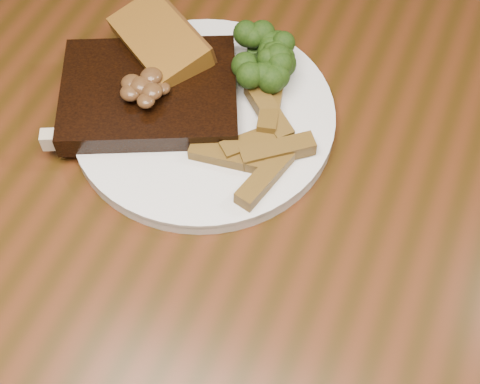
% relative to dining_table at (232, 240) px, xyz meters
% --- Properties ---
extents(dining_table, '(1.60, 0.90, 0.75)m').
position_rel_dining_table_xyz_m(dining_table, '(0.00, 0.00, 0.00)').
color(dining_table, '#441F0D').
rests_on(dining_table, ground).
extents(plate, '(0.32, 0.32, 0.01)m').
position_rel_dining_table_xyz_m(plate, '(-0.06, 0.07, 0.10)').
color(plate, white).
rests_on(plate, dining_table).
extents(steak, '(0.22, 0.20, 0.03)m').
position_rel_dining_table_xyz_m(steak, '(-0.12, 0.06, 0.12)').
color(steak, black).
rests_on(steak, plate).
extents(steak_bone, '(0.14, 0.08, 0.02)m').
position_rel_dining_table_xyz_m(steak_bone, '(-0.12, 0.00, 0.11)').
color(steak_bone, '#C3B497').
rests_on(steak_bone, plate).
extents(mushroom_pile, '(0.06, 0.06, 0.03)m').
position_rel_dining_table_xyz_m(mushroom_pile, '(-0.11, 0.06, 0.14)').
color(mushroom_pile, '#503419').
rests_on(mushroom_pile, steak).
extents(garlic_bread, '(0.13, 0.11, 0.02)m').
position_rel_dining_table_xyz_m(garlic_bread, '(-0.13, 0.12, 0.12)').
color(garlic_bread, '#896219').
rests_on(garlic_bread, plate).
extents(potato_wedges, '(0.09, 0.09, 0.02)m').
position_rel_dining_table_xyz_m(potato_wedges, '(0.01, 0.06, 0.12)').
color(potato_wedges, brown).
rests_on(potato_wedges, plate).
extents(broccoli_cluster, '(0.08, 0.08, 0.04)m').
position_rel_dining_table_xyz_m(broccoli_cluster, '(-0.01, 0.14, 0.12)').
color(broccoli_cluster, '#243C0D').
rests_on(broccoli_cluster, plate).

